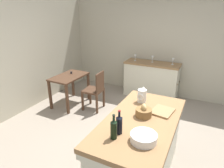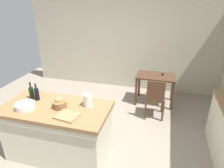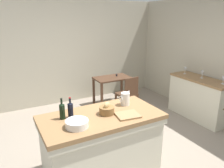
{
  "view_description": "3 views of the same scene",
  "coord_description": "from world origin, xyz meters",
  "px_view_note": "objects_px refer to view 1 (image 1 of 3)",
  "views": [
    {
      "loc": [
        -2.52,
        -1.04,
        2.22
      ],
      "look_at": [
        0.24,
        0.33,
        1.02
      ],
      "focal_mm": 31.85,
      "sensor_mm": 36.0,
      "label": 1
    },
    {
      "loc": [
        1.09,
        -2.72,
        2.44
      ],
      "look_at": [
        0.25,
        0.38,
        1.02
      ],
      "focal_mm": 32.01,
      "sensor_mm": 36.0,
      "label": 2
    },
    {
      "loc": [
        -1.6,
        -2.87,
        2.19
      ],
      "look_at": [
        0.22,
        0.47,
        1.01
      ],
      "focal_mm": 35.12,
      "sensor_mm": 36.0,
      "label": 3
    }
  ],
  "objects_px": {
    "writing_desk": "(69,80)",
    "wine_glass_middle": "(135,57)",
    "wash_bowl": "(144,138)",
    "side_cabinet": "(151,80)",
    "pitcher": "(142,96)",
    "cutting_board": "(162,111)",
    "island_table": "(140,146)",
    "wooden_chair": "(95,89)",
    "wine_glass_far_left": "(173,60)",
    "wine_bottle_dark": "(119,124)",
    "wine_bottle_amber": "(114,129)",
    "wine_glass_left": "(153,58)",
    "bread_basket": "(144,112)"
  },
  "relations": [
    {
      "from": "bread_basket",
      "to": "wine_glass_left",
      "type": "distance_m",
      "value": 2.72
    },
    {
      "from": "side_cabinet",
      "to": "wooden_chair",
      "type": "height_order",
      "value": "side_cabinet"
    },
    {
      "from": "pitcher",
      "to": "wash_bowl",
      "type": "xyz_separation_m",
      "value": [
        -0.88,
        -0.31,
        -0.06
      ]
    },
    {
      "from": "island_table",
      "to": "wine_glass_left",
      "type": "height_order",
      "value": "wine_glass_left"
    },
    {
      "from": "wine_bottle_dark",
      "to": "wine_glass_middle",
      "type": "bearing_deg",
      "value": 17.04
    },
    {
      "from": "wine_bottle_amber",
      "to": "wine_glass_far_left",
      "type": "xyz_separation_m",
      "value": [
        3.23,
        -0.02,
        -0.0
      ]
    },
    {
      "from": "wine_bottle_dark",
      "to": "wine_glass_left",
      "type": "relative_size",
      "value": 1.76
    },
    {
      "from": "wash_bowl",
      "to": "side_cabinet",
      "type": "bearing_deg",
      "value": 13.95
    },
    {
      "from": "island_table",
      "to": "bread_basket",
      "type": "xyz_separation_m",
      "value": [
        0.08,
        0.0,
        0.48
      ]
    },
    {
      "from": "wine_bottle_amber",
      "to": "wine_bottle_dark",
      "type": "bearing_deg",
      "value": -7.19
    },
    {
      "from": "island_table",
      "to": "wine_glass_left",
      "type": "distance_m",
      "value": 2.85
    },
    {
      "from": "wine_glass_middle",
      "to": "wash_bowl",
      "type": "bearing_deg",
      "value": -158.28
    },
    {
      "from": "pitcher",
      "to": "cutting_board",
      "type": "bearing_deg",
      "value": -116.46
    },
    {
      "from": "pitcher",
      "to": "cutting_board",
      "type": "height_order",
      "value": "pitcher"
    },
    {
      "from": "writing_desk",
      "to": "wine_glass_far_left",
      "type": "distance_m",
      "value": 2.52
    },
    {
      "from": "pitcher",
      "to": "wine_bottle_amber",
      "type": "distance_m",
      "value": 0.97
    },
    {
      "from": "wooden_chair",
      "to": "wine_glass_middle",
      "type": "bearing_deg",
      "value": -20.32
    },
    {
      "from": "wine_bottle_dark",
      "to": "wine_bottle_amber",
      "type": "relative_size",
      "value": 1.0
    },
    {
      "from": "pitcher",
      "to": "wine_bottle_dark",
      "type": "distance_m",
      "value": 0.86
    },
    {
      "from": "wine_glass_middle",
      "to": "wine_bottle_dark",
      "type": "bearing_deg",
      "value": -162.96
    },
    {
      "from": "wash_bowl",
      "to": "wooden_chair",
      "type": "bearing_deg",
      "value": 42.81
    },
    {
      "from": "wine_glass_far_left",
      "to": "wine_bottle_amber",
      "type": "bearing_deg",
      "value": 179.71
    },
    {
      "from": "wine_glass_far_left",
      "to": "writing_desk",
      "type": "bearing_deg",
      "value": 123.07
    },
    {
      "from": "wash_bowl",
      "to": "wine_glass_far_left",
      "type": "distance_m",
      "value": 3.15
    },
    {
      "from": "wine_glass_middle",
      "to": "cutting_board",
      "type": "bearing_deg",
      "value": -152.02
    },
    {
      "from": "side_cabinet",
      "to": "wine_glass_middle",
      "type": "relative_size",
      "value": 8.63
    },
    {
      "from": "wine_bottle_amber",
      "to": "wine_glass_middle",
      "type": "distance_m",
      "value": 3.3
    },
    {
      "from": "writing_desk",
      "to": "wine_glass_middle",
      "type": "xyz_separation_m",
      "value": [
        1.3,
        -1.14,
        0.41
      ]
    },
    {
      "from": "wooden_chair",
      "to": "cutting_board",
      "type": "height_order",
      "value": "cutting_board"
    },
    {
      "from": "wine_glass_left",
      "to": "wash_bowl",
      "type": "bearing_deg",
      "value": -165.91
    },
    {
      "from": "wooden_chair",
      "to": "bread_basket",
      "type": "xyz_separation_m",
      "value": [
        -1.34,
        -1.53,
        0.48
      ]
    },
    {
      "from": "island_table",
      "to": "wooden_chair",
      "type": "relative_size",
      "value": 1.84
    },
    {
      "from": "cutting_board",
      "to": "wine_glass_left",
      "type": "bearing_deg",
      "value": 18.68
    },
    {
      "from": "island_table",
      "to": "wine_bottle_amber",
      "type": "height_order",
      "value": "wine_bottle_amber"
    },
    {
      "from": "pitcher",
      "to": "cutting_board",
      "type": "distance_m",
      "value": 0.4
    },
    {
      "from": "wine_glass_left",
      "to": "wine_glass_middle",
      "type": "distance_m",
      "value": 0.44
    },
    {
      "from": "writing_desk",
      "to": "wooden_chair",
      "type": "xyz_separation_m",
      "value": [
        0.05,
        -0.67,
        -0.12
      ]
    },
    {
      "from": "wash_bowl",
      "to": "wine_bottle_dark",
      "type": "distance_m",
      "value": 0.3
    },
    {
      "from": "wash_bowl",
      "to": "bread_basket",
      "type": "bearing_deg",
      "value": 18.07
    },
    {
      "from": "wash_bowl",
      "to": "wine_glass_left",
      "type": "height_order",
      "value": "wine_glass_left"
    },
    {
      "from": "island_table",
      "to": "writing_desk",
      "type": "height_order",
      "value": "island_table"
    },
    {
      "from": "wooden_chair",
      "to": "wine_bottle_dark",
      "type": "distance_m",
      "value": 2.35
    },
    {
      "from": "wash_bowl",
      "to": "wine_bottle_amber",
      "type": "bearing_deg",
      "value": 106.64
    },
    {
      "from": "bread_basket",
      "to": "cutting_board",
      "type": "height_order",
      "value": "bread_basket"
    },
    {
      "from": "wooden_chair",
      "to": "island_table",
      "type": "bearing_deg",
      "value": -132.85
    },
    {
      "from": "wooden_chair",
      "to": "pitcher",
      "type": "relative_size",
      "value": 3.83
    },
    {
      "from": "bread_basket",
      "to": "pitcher",
      "type": "bearing_deg",
      "value": 21.57
    },
    {
      "from": "island_table",
      "to": "side_cabinet",
      "type": "relative_size",
      "value": 1.2
    },
    {
      "from": "island_table",
      "to": "wooden_chair",
      "type": "height_order",
      "value": "island_table"
    },
    {
      "from": "cutting_board",
      "to": "wine_bottle_amber",
      "type": "height_order",
      "value": "wine_bottle_amber"
    }
  ]
}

